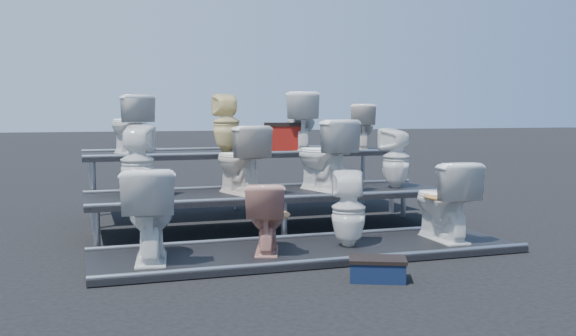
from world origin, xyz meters
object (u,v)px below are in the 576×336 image
object	(u,v)px
toilet_10	(301,122)
toilet_11	(362,127)
toilet_1	(266,217)
toilet_0	(150,214)
toilet_3	(443,200)
toilet_4	(137,162)
toilet_9	(226,123)
toilet_6	(323,155)
toilet_5	(239,160)
toilet_8	(129,125)
step_stool	(377,271)
toilet_2	(349,209)
red_crate	(282,139)
toilet_7	(396,158)

from	to	relation	value
toilet_10	toilet_11	world-z (taller)	toilet_10
toilet_1	toilet_0	bearing A→B (deg)	18.39
toilet_0	toilet_3	world-z (taller)	toilet_0
toilet_4	toilet_9	distance (m)	1.87
toilet_6	toilet_9	size ratio (longest dim) A/B	1.09
toilet_5	toilet_0	bearing A→B (deg)	33.61
toilet_0	toilet_10	size ratio (longest dim) A/B	1.05
toilet_10	toilet_3	bearing A→B (deg)	119.51
toilet_5	toilet_10	xyz separation A→B (m)	(1.20, 1.30, 0.41)
toilet_10	toilet_1	bearing A→B (deg)	79.22
toilet_8	toilet_4	bearing A→B (deg)	71.59
toilet_0	step_stool	xyz separation A→B (m)	(1.74, -1.08, -0.40)
toilet_11	toilet_1	bearing A→B (deg)	71.83
toilet_2	toilet_6	size ratio (longest dim) A/B	0.89
red_crate	toilet_1	bearing A→B (deg)	-96.02
toilet_5	toilet_6	size ratio (longest dim) A/B	0.92
toilet_2	toilet_4	distance (m)	2.37
toilet_9	toilet_11	xyz separation A→B (m)	(1.99, 0.00, -0.07)
toilet_2	toilet_5	bearing A→B (deg)	-39.29
toilet_4	toilet_10	size ratio (longest dim) A/B	0.99
toilet_6	toilet_11	size ratio (longest dim) A/B	1.31
toilet_1	toilet_5	size ratio (longest dim) A/B	0.86
toilet_1	toilet_11	world-z (taller)	toilet_11
toilet_4	toilet_5	bearing A→B (deg)	-160.64
toilet_0	toilet_8	bearing A→B (deg)	-82.90
toilet_10	red_crate	xyz separation A→B (m)	(-0.28, -0.03, -0.23)
toilet_2	toilet_6	bearing A→B (deg)	-80.95
toilet_5	toilet_11	bearing A→B (deg)	-163.42
toilet_0	toilet_3	distance (m)	3.02
toilet_1	toilet_3	bearing A→B (deg)	-161.61
toilet_5	toilet_8	size ratio (longest dim) A/B	1.05
toilet_2	toilet_7	xyz separation A→B (m)	(1.20, 1.30, 0.39)
toilet_8	red_crate	world-z (taller)	toilet_8
toilet_9	step_stool	bearing A→B (deg)	97.87
toilet_0	toilet_6	world-z (taller)	toilet_6
toilet_10	toilet_0	bearing A→B (deg)	62.88
toilet_3	toilet_10	distance (m)	2.80
toilet_7	red_crate	size ratio (longest dim) A/B	1.56
toilet_5	toilet_11	size ratio (longest dim) A/B	1.21
toilet_5	toilet_7	world-z (taller)	toilet_5
toilet_3	toilet_10	world-z (taller)	toilet_10
toilet_0	toilet_3	xyz separation A→B (m)	(3.02, 0.00, -0.01)
toilet_5	step_stool	bearing A→B (deg)	89.10
toilet_9	toilet_0	bearing A→B (deg)	64.46
red_crate	toilet_2	bearing A→B (deg)	-77.91
toilet_1	toilet_10	world-z (taller)	toilet_10
step_stool	toilet_5	bearing A→B (deg)	127.44
toilet_7	red_crate	bearing A→B (deg)	-73.42
toilet_0	toilet_2	world-z (taller)	toilet_0
toilet_0	toilet_8	xyz separation A→B (m)	(0.03, 2.60, 0.75)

